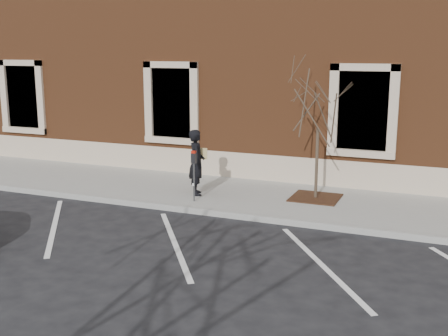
% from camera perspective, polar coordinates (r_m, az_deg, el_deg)
% --- Properties ---
extents(ground, '(120.00, 120.00, 0.00)m').
position_cam_1_polar(ground, '(14.14, -0.93, -4.84)').
color(ground, '#28282B').
rests_on(ground, ground).
extents(sidewalk_near, '(40.00, 3.50, 0.15)m').
position_cam_1_polar(sidewalk_near, '(15.68, 1.60, -2.84)').
color(sidewalk_near, '#A3A099').
rests_on(sidewalk_near, ground).
extents(curb_near, '(40.00, 0.12, 0.15)m').
position_cam_1_polar(curb_near, '(14.08, -1.01, -4.60)').
color(curb_near, '#9E9E99').
rests_on(curb_near, ground).
extents(parking_stripes, '(28.00, 4.40, 0.01)m').
position_cam_1_polar(parking_stripes, '(12.26, -5.04, -7.58)').
color(parking_stripes, silver).
rests_on(parking_stripes, ground).
extents(building_civic, '(40.00, 8.62, 8.00)m').
position_cam_1_polar(building_civic, '(20.86, 7.66, 11.67)').
color(building_civic, brown).
rests_on(building_civic, ground).
extents(man, '(0.70, 0.79, 1.81)m').
position_cam_1_polar(man, '(15.36, -2.80, 0.58)').
color(man, black).
rests_on(man, sidewalk_near).
extents(parking_meter, '(0.12, 0.09, 1.35)m').
position_cam_1_polar(parking_meter, '(14.67, -3.09, 0.16)').
color(parking_meter, '#595B60').
rests_on(parking_meter, sidewalk_near).
extents(tree_grate, '(1.27, 1.27, 0.03)m').
position_cam_1_polar(tree_grate, '(15.35, 9.27, -2.99)').
color(tree_grate, '#3F2714').
rests_on(tree_grate, sidewalk_near).
extents(sapling, '(2.08, 2.08, 3.47)m').
position_cam_1_polar(sapling, '(14.91, 9.59, 6.00)').
color(sapling, '#493C2C').
rests_on(sapling, sidewalk_near).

